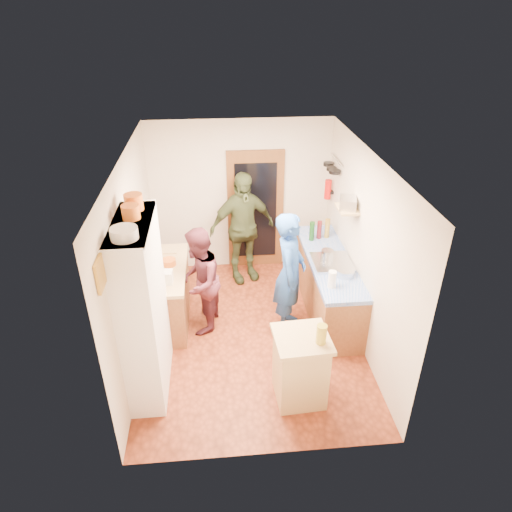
{
  "coord_description": "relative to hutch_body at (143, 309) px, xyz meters",
  "views": [
    {
      "loc": [
        -0.41,
        -5.15,
        4.21
      ],
      "look_at": [
        0.09,
        0.15,
        1.2
      ],
      "focal_mm": 32.0,
      "sensor_mm": 36.0,
      "label": 1
    }
  ],
  "objects": [
    {
      "name": "ceiling",
      "position": [
        1.3,
        0.8,
        1.51
      ],
      "size": [
        3.0,
        4.0,
        0.02
      ],
      "primitive_type": "cube",
      "color": "silver",
      "rests_on": "ground"
    },
    {
      "name": "pot_on_hob",
      "position": [
        2.45,
        1.27,
        -0.1
      ],
      "size": [
        0.18,
        0.18,
        0.12
      ],
      "primitive_type": "cylinder",
      "color": "silver",
      "rests_on": "hob"
    },
    {
      "name": "radio",
      "position": [
        2.67,
        1.25,
        0.69
      ],
      "size": [
        0.29,
        0.35,
        0.15
      ],
      "primitive_type": "cube",
      "rotation": [
        0.0,
        0.0,
        -0.26
      ],
      "color": "silver",
      "rests_on": "wall_shelf"
    },
    {
      "name": "pan_rail",
      "position": [
        2.76,
        2.33,
        0.95
      ],
      "size": [
        0.02,
        0.65,
        0.02
      ],
      "primitive_type": "cylinder",
      "rotation": [
        1.57,
        0.0,
        0.0
      ],
      "color": "silver",
      "rests_on": "wall_right"
    },
    {
      "name": "mixing_bowl",
      "position": [
        2.6,
        0.82,
        -0.15
      ],
      "size": [
        0.25,
        0.25,
        0.1
      ],
      "primitive_type": "cylinder",
      "rotation": [
        0.0,
        0.0,
        -0.01
      ],
      "color": "silver",
      "rests_on": "right_counter_top"
    },
    {
      "name": "bottle_a",
      "position": [
        2.35,
        1.9,
        -0.05
      ],
      "size": [
        0.1,
        0.1,
        0.31
      ],
      "primitive_type": "cylinder",
      "rotation": [
        0.0,
        0.0,
        0.29
      ],
      "color": "#143F14",
      "rests_on": "right_counter_top"
    },
    {
      "name": "cutting_board",
      "position": [
        1.72,
        -0.38,
        -0.21
      ],
      "size": [
        0.37,
        0.3,
        0.02
      ],
      "primitive_type": "cube",
      "rotation": [
        0.0,
        0.0,
        0.06
      ],
      "color": "white",
      "rests_on": "island_top"
    },
    {
      "name": "bottle_c",
      "position": [
        2.61,
        1.97,
        -0.04
      ],
      "size": [
        0.1,
        0.1,
        0.31
      ],
      "primitive_type": "cylinder",
      "rotation": [
        0.0,
        0.0,
        -0.29
      ],
      "color": "olive",
      "rests_on": "right_counter_top"
    },
    {
      "name": "wall_back",
      "position": [
        1.3,
        2.81,
        0.2
      ],
      "size": [
        3.0,
        0.02,
        2.6
      ],
      "primitive_type": "cube",
      "color": "beige",
      "rests_on": "ground"
    },
    {
      "name": "pan_hang_c",
      "position": [
        2.7,
        2.55,
        0.81
      ],
      "size": [
        0.17,
        0.17,
        0.05
      ],
      "primitive_type": "cylinder",
      "color": "black",
      "rests_on": "pan_rail"
    },
    {
      "name": "wall_left",
      "position": [
        -0.21,
        0.8,
        0.2
      ],
      "size": [
        0.02,
        4.0,
        2.6
      ],
      "primitive_type": "cube",
      "color": "beige",
      "rests_on": "ground"
    },
    {
      "name": "floor",
      "position": [
        1.3,
        0.8,
        -1.11
      ],
      "size": [
        3.0,
        4.0,
        0.02
      ],
      "primitive_type": "cube",
      "color": "brown",
      "rests_on": "ground"
    },
    {
      "name": "wall_front",
      "position": [
        1.3,
        -1.21,
        0.2
      ],
      "size": [
        3.0,
        0.02,
        2.6
      ],
      "primitive_type": "cube",
      "color": "beige",
      "rests_on": "ground"
    },
    {
      "name": "person_back",
      "position": [
        1.31,
        2.33,
        -0.15
      ],
      "size": [
        1.2,
        0.79,
        1.89
      ],
      "primitive_type": "imported",
      "rotation": [
        0.0,
        0.0,
        0.33
      ],
      "color": "#333D22",
      "rests_on": "ground"
    },
    {
      "name": "picture_frame",
      "position": [
        -0.18,
        -0.75,
        0.95
      ],
      "size": [
        0.03,
        0.25,
        0.3
      ],
      "primitive_type": "cube",
      "color": "gold",
      "rests_on": "wall_left"
    },
    {
      "name": "door_frame",
      "position": [
        1.55,
        2.77,
        -0.05
      ],
      "size": [
        0.95,
        0.06,
        2.1
      ],
      "primitive_type": "cube",
      "color": "brown",
      "rests_on": "ground"
    },
    {
      "name": "orange_pot_b",
      "position": [
        0.0,
        0.33,
        1.19
      ],
      "size": [
        0.2,
        0.2,
        0.18
      ],
      "primitive_type": "cylinder",
      "color": "orange",
      "rests_on": "hutch_top_shelf"
    },
    {
      "name": "hutch_body",
      "position": [
        0.0,
        0.0,
        0.0
      ],
      "size": [
        0.4,
        1.2,
        2.2
      ],
      "primitive_type": "cube",
      "color": "white",
      "rests_on": "ground"
    },
    {
      "name": "island_top",
      "position": [
        1.78,
        -0.43,
        -0.22
      ],
      "size": [
        0.66,
        0.66,
        0.05
      ],
      "primitive_type": "cube",
      "rotation": [
        0.0,
        0.0,
        0.06
      ],
      "color": "tan",
      "rests_on": "island_base"
    },
    {
      "name": "toaster",
      "position": [
        0.15,
        0.86,
        -0.11
      ],
      "size": [
        0.25,
        0.17,
        0.18
      ],
      "primitive_type": "cube",
      "rotation": [
        0.0,
        0.0,
        -0.06
      ],
      "color": "white",
      "rests_on": "left_counter_top"
    },
    {
      "name": "pan_hang_a",
      "position": [
        2.7,
        2.15,
        0.82
      ],
      "size": [
        0.18,
        0.18,
        0.05
      ],
      "primitive_type": "cylinder",
      "color": "black",
      "rests_on": "pan_rail"
    },
    {
      "name": "right_counter_top",
      "position": [
        2.5,
        1.3,
        -0.23
      ],
      "size": [
        0.62,
        2.22,
        0.06
      ],
      "primitive_type": "cube",
      "color": "#023BBF",
      "rests_on": "right_counter_base"
    },
    {
      "name": "paper_towel",
      "position": [
        2.35,
        0.56,
        -0.08
      ],
      "size": [
        0.12,
        0.12,
        0.23
      ],
      "primitive_type": "cylinder",
      "rotation": [
        0.0,
        0.0,
        0.08
      ],
      "color": "white",
      "rests_on": "right_counter_top"
    },
    {
      "name": "oil_jar",
      "position": [
        1.96,
        -0.54,
        -0.07
      ],
      "size": [
        0.12,
        0.12,
        0.23
      ],
      "primitive_type": "cylinder",
      "rotation": [
        0.0,
        0.0,
        0.06
      ],
      "color": "#AD9E2D",
      "rests_on": "island_top"
    },
    {
      "name": "fire_extinguisher",
      "position": [
        2.71,
        2.5,
        0.4
      ],
      "size": [
        0.11,
        0.11,
        0.32
      ],
      "primitive_type": "cylinder",
      "color": "red",
      "rests_on": "wall_right"
    },
    {
      "name": "wall_shelf",
      "position": [
        2.67,
        1.25,
        0.6
      ],
      "size": [
        0.26,
        0.42,
        0.03
      ],
      "primitive_type": "cube",
      "color": "tan",
      "rests_on": "wall_right"
    },
    {
      "name": "ext_bracket",
      "position": [
        2.77,
        2.5,
        0.35
      ],
      "size": [
        0.06,
        0.1,
        0.04
      ],
      "primitive_type": "cube",
      "color": "black",
      "rests_on": "wall_right"
    },
    {
      "name": "pan_hang_b",
      "position": [
        2.7,
        2.35,
        0.8
      ],
      "size": [
        0.16,
        0.16,
        0.05
      ],
      "primitive_type": "cylinder",
      "color": "black",
      "rests_on": "pan_rail"
    },
    {
      "name": "wall_right",
      "position": [
        2.81,
        0.8,
        0.2
      ],
      "size": [
        0.02,
        4.0,
        2.6
      ],
      "primitive_type": "cube",
      "color": "beige",
      "rests_on": "ground"
    },
    {
      "name": "door_glass",
      "position": [
        1.55,
        2.74,
        -0.05
      ],
      "size": [
        0.7,
        0.02,
        1.7
      ],
      "primitive_type": "cube",
      "color": "black",
      "rests_on": "door_frame"
    },
    {
      "name": "bottle_b",
      "position": [
        2.48,
        1.95,
        -0.05
      ],
      "size": [
        0.08,
        0.08,
        0.29
      ],
      "primitive_type": "cylinder",
      "rotation": [
        0.0,
        0.0,
        0.15
      ],
      "color": "#591419",
      "rests_on": "right_counter_top"
    },
    {
      "name": "orange_pot_a",
      "position": [
        0.0,
        0.1,
        1.18
      ],
      "size": [
        0.19,
        0.19,
        0.15
      ],
      "primitive_type": "cylinder",
      "color": "orange",
      "rests_on": "hutch_top_shelf"
    },
    {
      "name": "hob",
      "position": [
        2.5,
        1.15,
        -0.18
      ],
      "size": [
        0.55,
        0.58,
        0.04
      ],
      "primitive_type": "cube",
      "color": "silver",
      "rests_on": "right_counter_top"
    },
    {
      "name": "plate_stack",
      "position": [
        0.0,
        -0.36,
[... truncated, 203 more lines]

